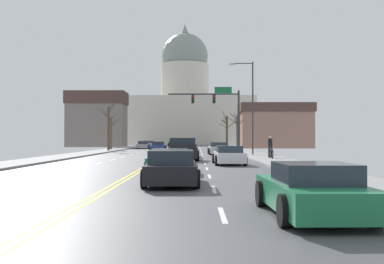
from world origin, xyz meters
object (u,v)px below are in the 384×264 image
pickup_truck_near_02 (183,150)px  sedan_near_03 (229,156)px  sedan_oncoming_03 (173,143)px  sedan_near_04 (170,161)px  street_lamp_right (250,100)px  sedan_oncoming_02 (149,144)px  pedestrian_00 (270,145)px  sedan_oncoming_01 (143,145)px  bicycle_parked (271,154)px  sedan_near_01 (185,151)px  sedan_oncoming_00 (158,146)px  sedan_near_06 (312,191)px  sedan_near_00 (219,149)px  sedan_near_05 (172,168)px  signal_gantry (219,106)px

pickup_truck_near_02 → sedan_near_03: pickup_truck_near_02 is taller
sedan_oncoming_03 → sedan_near_04: bearing=-87.3°
street_lamp_right → sedan_oncoming_02: size_ratio=2.00×
pedestrian_00 → sedan_oncoming_03: bearing=100.7°
sedan_oncoming_01 → bicycle_parked: (13.99, -38.18, -0.07)m
sedan_near_01 → sedan_near_04: bearing=-90.9°
sedan_near_04 → sedan_oncoming_02: size_ratio=1.07×
sedan_oncoming_01 → street_lamp_right: bearing=-66.0°
sedan_oncoming_03 → sedan_oncoming_00: bearing=-90.7°
street_lamp_right → sedan_near_01: bearing=-155.5°
sedan_oncoming_00 → sedan_oncoming_02: 21.82m
bicycle_parked → sedan_near_01: bearing=140.0°
pickup_truck_near_02 → sedan_near_03: (3.11, -5.89, -0.19)m
sedan_near_01 → sedan_oncoming_02: sedan_near_01 is taller
sedan_near_03 → sedan_oncoming_03: bearing=96.0°
sedan_near_01 → sedan_near_06: (3.49, -31.49, -0.03)m
sedan_near_03 → sedan_oncoming_00: (-6.98, 30.92, 0.01)m
sedan_near_00 → sedan_oncoming_00: bearing=119.4°
sedan_near_05 → pedestrian_00: size_ratio=2.77×
sedan_oncoming_01 → sedan_oncoming_02: sedan_oncoming_01 is taller
sedan_near_04 → sedan_oncoming_03: bearing=92.7°
street_lamp_right → sedan_oncoming_03: 49.25m
sedan_near_06 → sedan_oncoming_01: 64.97m
sedan_near_03 → pickup_truck_near_02: bearing=117.8°
street_lamp_right → sedan_near_06: bearing=-94.2°
pickup_truck_near_02 → sedan_oncoming_02: 47.15m
sedan_near_05 → bicycle_parked: 20.10m
sedan_near_06 → sedan_near_03: bearing=91.3°
street_lamp_right → sedan_near_00: size_ratio=1.90×
sedan_oncoming_01 → sedan_oncoming_03: size_ratio=1.02×
sedan_near_06 → sedan_near_05: bearing=116.2°
sedan_near_03 → bicycle_parked: 6.99m
sedan_oncoming_02 → pedestrian_00: size_ratio=2.55×
sedan_oncoming_02 → street_lamp_right: bearing=-70.8°
sedan_near_06 → sedan_near_04: bearing=106.6°
sedan_oncoming_02 → bicycle_parked: sedan_oncoming_02 is taller
sedan_near_00 → sedan_near_04: bearing=-97.9°
sedan_oncoming_01 → sedan_oncoming_03: 18.64m
sedan_near_04 → sedan_oncoming_00: size_ratio=1.06×
street_lamp_right → sedan_near_05: street_lamp_right is taller
sedan_near_03 → street_lamp_right: bearing=78.4°
signal_gantry → sedan_near_03: bearing=-91.2°
sedan_near_00 → sedan_near_05: sedan_near_05 is taller
sedan_oncoming_00 → sedan_oncoming_01: size_ratio=0.94×
signal_gantry → street_lamp_right: bearing=-72.8°
sedan_oncoming_03 → sedan_near_00: bearing=-81.3°
sedan_near_05 → sedan_near_06: bearing=-63.8°
sedan_near_06 → bicycle_parked: 26.08m
pickup_truck_near_02 → sedan_oncoming_01: pickup_truck_near_02 is taller
sedan_oncoming_02 → sedan_near_03: bearing=-78.9°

